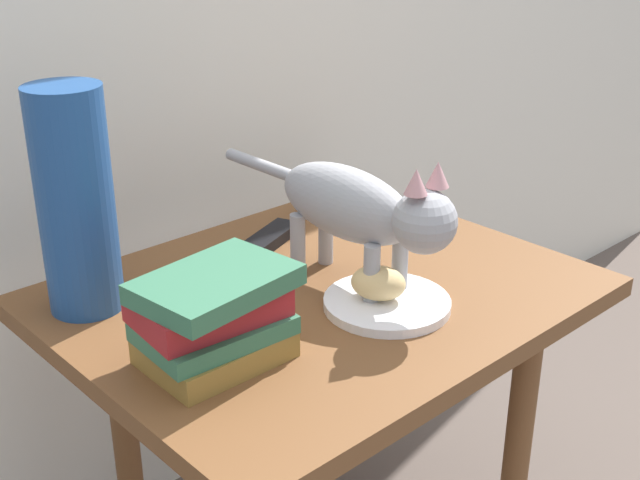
{
  "coord_description": "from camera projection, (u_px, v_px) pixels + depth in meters",
  "views": [
    {
      "loc": [
        -0.77,
        -0.83,
        1.16
      ],
      "look_at": [
        0.0,
        0.0,
        0.67
      ],
      "focal_mm": 46.44,
      "sensor_mm": 36.0,
      "label": 1
    }
  ],
  "objects": [
    {
      "name": "bread_roll",
      "position": [
        378.0,
        283.0,
        1.19
      ],
      "size": [
        0.09,
        0.1,
        0.05
      ],
      "primitive_type": "ellipsoid",
      "rotation": [
        0.0,
        0.0,
        2.12
      ],
      "color": "#E0BC7A",
      "rests_on": "plate"
    },
    {
      "name": "cat",
      "position": [
        360.0,
        208.0,
        1.21
      ],
      "size": [
        0.09,
        0.48,
        0.23
      ],
      "color": "#99999E",
      "rests_on": "side_table"
    },
    {
      "name": "side_table",
      "position": [
        320.0,
        336.0,
        1.3
      ],
      "size": [
        0.77,
        0.62,
        0.59
      ],
      "color": "brown",
      "rests_on": "ground"
    },
    {
      "name": "green_vase",
      "position": [
        76.0,
        202.0,
        1.15
      ],
      "size": [
        0.11,
        0.11,
        0.33
      ],
      "primitive_type": "cylinder",
      "color": "navy",
      "rests_on": "side_table"
    },
    {
      "name": "book_stack",
      "position": [
        213.0,
        317.0,
        1.05
      ],
      "size": [
        0.21,
        0.16,
        0.12
      ],
      "color": "olive",
      "rests_on": "side_table"
    },
    {
      "name": "plate",
      "position": [
        387.0,
        303.0,
        1.2
      ],
      "size": [
        0.19,
        0.19,
        0.01
      ],
      "primitive_type": "cylinder",
      "color": "white",
      "rests_on": "side_table"
    },
    {
      "name": "tv_remote",
      "position": [
        268.0,
        240.0,
        1.41
      ],
      "size": [
        0.16,
        0.09,
        0.02
      ],
      "primitive_type": "cube",
      "rotation": [
        0.0,
        0.0,
        0.37
      ],
      "color": "black",
      "rests_on": "side_table"
    },
    {
      "name": "candle_jar",
      "position": [
        319.0,
        195.0,
        1.53
      ],
      "size": [
        0.07,
        0.07,
        0.08
      ],
      "color": "silver",
      "rests_on": "side_table"
    }
  ]
}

